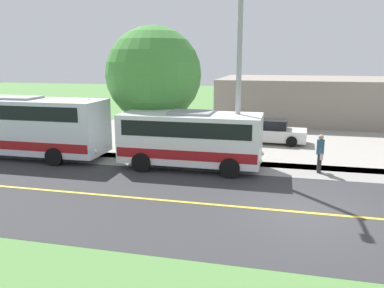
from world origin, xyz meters
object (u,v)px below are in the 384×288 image
object	(u,v)px
street_light_pole	(239,67)
parked_car_near	(269,132)
tree_curbside	(154,75)
shuttle_bus_front	(191,137)
transit_bus_rear	(13,124)
commercial_building	(360,100)
pedestrian_with_bags	(320,152)

from	to	relation	value
street_light_pole	parked_car_near	xyz separation A→B (m)	(-6.28, 1.28, -4.07)
parked_car_near	tree_curbside	size ratio (longest dim) A/B	0.65
shuttle_bus_front	transit_bus_rear	world-z (taller)	transit_bus_rear
tree_curbside	parked_car_near	bearing A→B (deg)	121.27
street_light_pole	commercial_building	distance (m)	18.70
pedestrian_with_bags	street_light_pole	distance (m)	5.37
transit_bus_rear	parked_car_near	distance (m)	14.73
parked_car_near	transit_bus_rear	bearing A→B (deg)	-63.27
transit_bus_rear	tree_curbside	distance (m)	7.90
street_light_pole	parked_car_near	distance (m)	7.59
transit_bus_rear	parked_car_near	world-z (taller)	transit_bus_rear
shuttle_bus_front	transit_bus_rear	xyz separation A→B (m)	(0.01, -9.69, 0.25)
transit_bus_rear	parked_car_near	xyz separation A→B (m)	(-6.61, 13.12, -1.07)
shuttle_bus_front	pedestrian_with_bags	xyz separation A→B (m)	(-0.52, 5.95, -0.54)
shuttle_bus_front	tree_curbside	bearing A→B (deg)	-135.68
pedestrian_with_bags	commercial_building	xyz separation A→B (m)	(-16.31, 4.45, 0.80)
transit_bus_rear	commercial_building	world-z (taller)	commercial_building
pedestrian_with_bags	tree_curbside	size ratio (longest dim) A/B	0.26
shuttle_bus_front	pedestrian_with_bags	size ratio (longest dim) A/B	3.77
commercial_building	transit_bus_rear	bearing A→B (deg)	-50.02
transit_bus_rear	commercial_building	bearing A→B (deg)	129.98
transit_bus_rear	pedestrian_with_bags	size ratio (longest dim) A/B	5.71
street_light_pole	tree_curbside	bearing A→B (deg)	-117.05
tree_curbside	transit_bus_rear	bearing A→B (deg)	-67.67
tree_curbside	commercial_building	world-z (taller)	tree_curbside
parked_car_near	street_light_pole	bearing A→B (deg)	-11.48
pedestrian_with_bags	tree_curbside	xyz separation A→B (m)	(-2.31, -8.72, 3.31)
street_light_pole	parked_car_near	bearing A→B (deg)	168.52
street_light_pole	tree_curbside	world-z (taller)	street_light_pole
pedestrian_with_bags	street_light_pole	size ratio (longest dim) A/B	0.21
shuttle_bus_front	tree_curbside	size ratio (longest dim) A/B	0.98
transit_bus_rear	pedestrian_with_bags	bearing A→B (deg)	91.96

